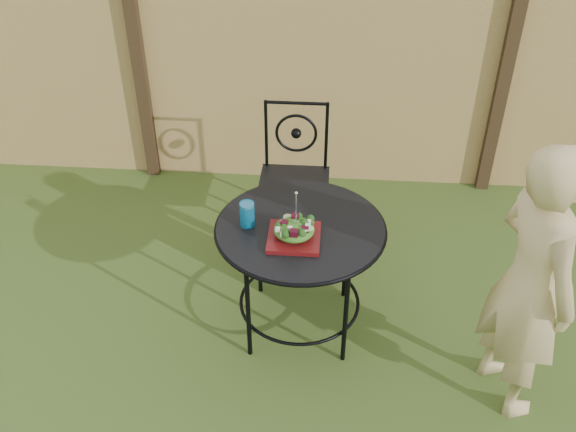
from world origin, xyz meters
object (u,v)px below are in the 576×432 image
Objects in this scene: patio_table at (300,246)px; patio_chair at (294,174)px; salad_plate at (294,237)px; diner at (530,284)px.

patio_table is 0.97× the size of patio_chair.
patio_chair is (-0.09, 0.86, -0.08)m from patio_table.
salad_plate is (0.07, -0.98, 0.23)m from patio_chair.
diner is at bearing -46.58° from patio_chair.
salad_plate is at bearing -102.98° from patio_table.
salad_plate reaches higher than patio_table.
patio_chair is 1.01m from salad_plate.
patio_chair reaches higher than salad_plate.
patio_chair is at bearing 96.10° from patio_table.
patio_table is 1.19m from diner.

